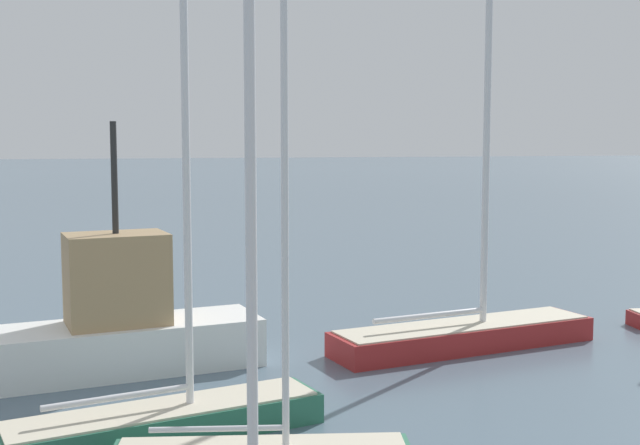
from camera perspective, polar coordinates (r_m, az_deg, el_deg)
The scene contains 3 objects.
sailboat_5 at distance 21.54m, azimuth 10.35°, elevation -7.28°, with size 7.55×2.36×12.31m.
sailboat_6 at distance 15.25m, azimuth -10.97°, elevation -13.33°, with size 6.03×2.22×8.96m.
fishing_boat_3 at distance 19.52m, azimuth -15.03°, elevation -7.27°, with size 7.60×2.68×5.91m.
Camera 1 is at (-7.70, -6.97, 5.39)m, focal length 44.65 mm.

